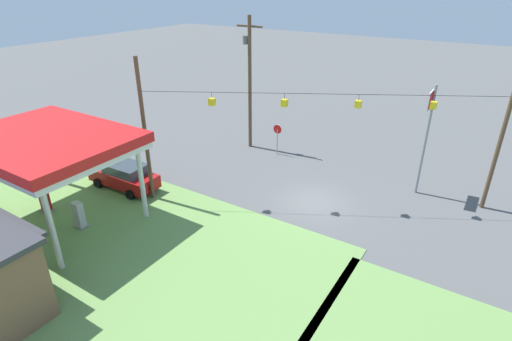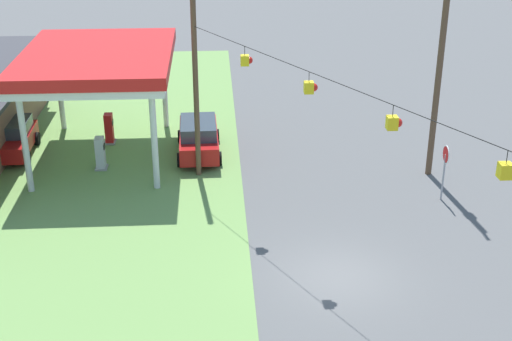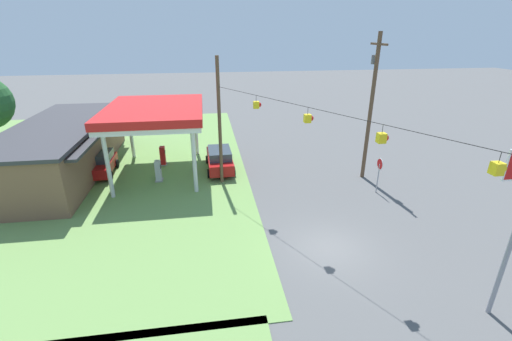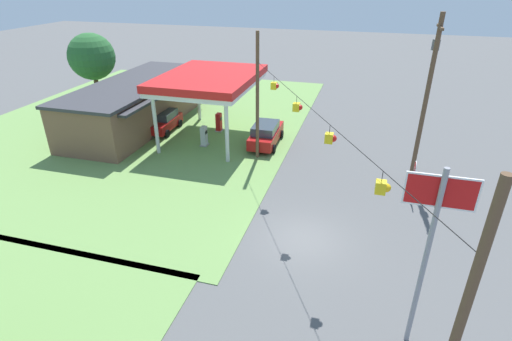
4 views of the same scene
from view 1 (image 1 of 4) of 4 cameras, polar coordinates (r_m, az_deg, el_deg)
ground_plane at (r=25.47m, az=8.27°, el=-4.52°), size 160.00×160.00×0.00m
gas_station_canopy at (r=24.19m, az=-27.86°, el=3.45°), size 9.25×6.92×5.27m
fuel_pump_near at (r=24.53m, az=-23.94°, el=-5.93°), size 0.71×0.56×1.59m
fuel_pump_far at (r=27.08m, az=-27.94°, el=-3.75°), size 0.71×0.56×1.59m
car_at_pumps_front at (r=27.86m, az=-18.30°, el=-0.67°), size 4.96×2.21×1.81m
stop_sign_roadside at (r=31.46m, az=3.08°, el=5.43°), size 0.80×0.08×2.50m
stop_sign_overhead at (r=26.49m, az=23.46°, el=6.85°), size 0.22×2.17×7.16m
utility_pole_main at (r=31.89m, az=-0.96°, el=13.16°), size 2.20×0.44×10.34m
signal_span_gantry at (r=23.43m, az=9.03°, el=5.81°), size 18.22×10.24×8.91m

